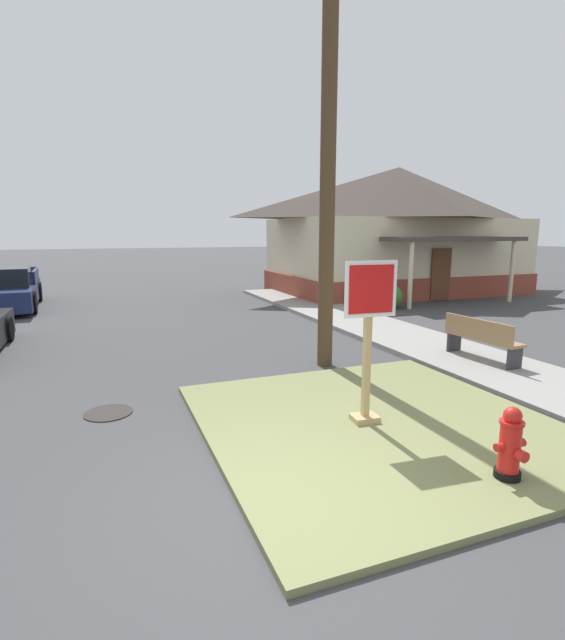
# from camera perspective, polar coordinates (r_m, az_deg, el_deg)

# --- Properties ---
(ground_plane) EXTENTS (160.00, 160.00, 0.00)m
(ground_plane) POSITION_cam_1_polar(r_m,az_deg,el_deg) (4.92, -1.44, -22.22)
(ground_plane) COLOR #3D3D3F
(grass_corner_patch) EXTENTS (4.71, 4.94, 0.08)m
(grass_corner_patch) POSITION_cam_1_polar(r_m,az_deg,el_deg) (6.82, 11.47, -12.24)
(grass_corner_patch) COLOR olive
(grass_corner_patch) RESTS_ON ground
(sidewalk_strip) EXTENTS (2.20, 19.64, 0.12)m
(sidewalk_strip) POSITION_cam_1_polar(r_m,az_deg,el_deg) (12.62, 13.07, -1.55)
(sidewalk_strip) COLOR gray
(sidewalk_strip) RESTS_ON ground
(fire_hydrant) EXTENTS (0.38, 0.34, 0.80)m
(fire_hydrant) POSITION_cam_1_polar(r_m,az_deg,el_deg) (5.65, 26.02, -13.55)
(fire_hydrant) COLOR black
(fire_hydrant) RESTS_ON grass_corner_patch
(stop_sign) EXTENTS (0.75, 0.31, 2.23)m
(stop_sign) POSITION_cam_1_polar(r_m,az_deg,el_deg) (6.41, 10.36, -2.98)
(stop_sign) COLOR tan
(stop_sign) RESTS_ON grass_corner_patch
(manhole_cover) EXTENTS (0.70, 0.70, 0.02)m
(manhole_cover) POSITION_cam_1_polar(r_m,az_deg,el_deg) (7.59, -20.47, -10.56)
(manhole_cover) COLOR black
(manhole_cover) RESTS_ON ground
(pickup_truck_navy) EXTENTS (2.22, 5.45, 1.48)m
(pickup_truck_navy) POSITION_cam_1_polar(r_m,az_deg,el_deg) (19.13, -30.63, 3.02)
(pickup_truck_navy) COLOR #19234C
(pickup_truck_navy) RESTS_ON ground
(street_bench) EXTENTS (0.51, 1.71, 0.85)m
(street_bench) POSITION_cam_1_polar(r_m,az_deg,el_deg) (10.24, 23.04, -1.91)
(street_bench) COLOR #93704C
(street_bench) RESTS_ON sidewalk_strip
(utility_pole) EXTENTS (1.37, 0.30, 10.32)m
(utility_pole) POSITION_cam_1_polar(r_m,az_deg,el_deg) (9.63, 5.73, 26.58)
(utility_pole) COLOR #4C3823
(utility_pole) RESTS_ON ground
(corner_house) EXTENTS (10.93, 7.69, 5.46)m
(corner_house) POSITION_cam_1_polar(r_m,az_deg,el_deg) (21.81, 13.78, 10.71)
(corner_house) COLOR brown
(corner_house) RESTS_ON ground
(shrub_near_porch) EXTENTS (0.92, 0.92, 0.89)m
(shrub_near_porch) POSITION_cam_1_polar(r_m,az_deg,el_deg) (16.97, 12.87, 2.85)
(shrub_near_porch) COLOR #337324
(shrub_near_porch) RESTS_ON ground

